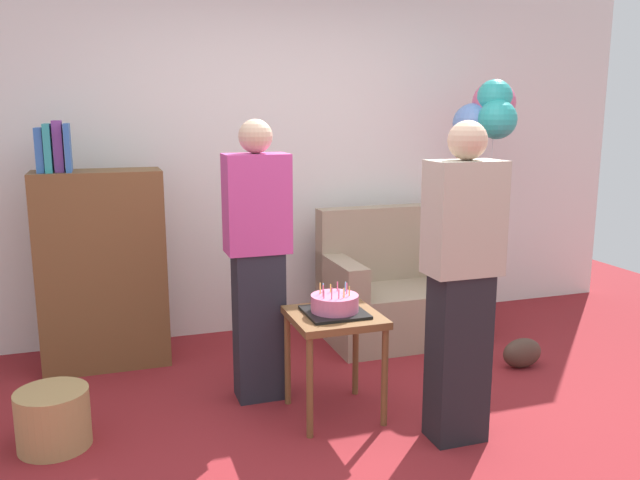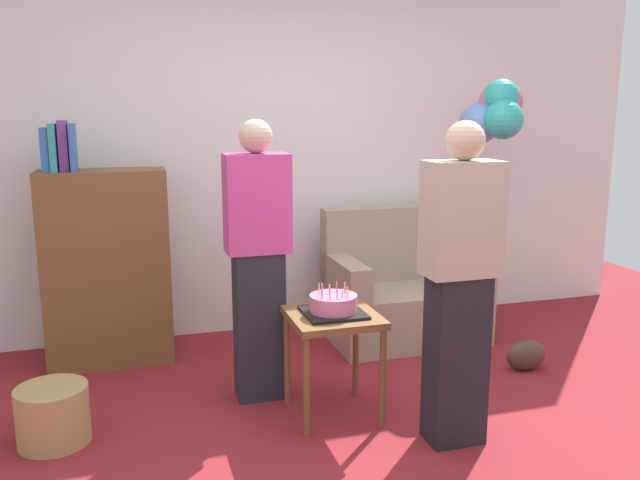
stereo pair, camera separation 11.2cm
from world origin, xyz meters
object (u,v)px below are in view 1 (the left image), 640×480
at_px(couch, 397,292).
at_px(wicker_basket, 53,419).
at_px(birthday_cake, 335,305).
at_px(balloon_bunch, 489,111).
at_px(handbag, 522,353).
at_px(side_table, 335,329).
at_px(person_holding_cake, 461,283).
at_px(bookshelf, 101,267).
at_px(person_blowing_candles, 258,260).

distance_m(couch, wicker_basket, 2.55).
distance_m(birthday_cake, balloon_bunch, 2.12).
xyz_separation_m(birthday_cake, wicker_basket, (-1.47, 0.11, -0.49)).
height_order(couch, handbag, couch).
height_order(side_table, balloon_bunch, balloon_bunch).
height_order(side_table, wicker_basket, side_table).
height_order(person_holding_cake, handbag, person_holding_cake).
bearing_deg(couch, person_holding_cake, -104.07).
xyz_separation_m(bookshelf, person_blowing_candles, (0.86, -0.82, 0.16)).
distance_m(side_table, birthday_cake, 0.14).
bearing_deg(person_holding_cake, wicker_basket, -18.76).
bearing_deg(bookshelf, wicker_basket, -104.10).
relative_size(side_table, person_blowing_candles, 0.36).
distance_m(bookshelf, wicker_basket, 1.22).
height_order(birthday_cake, balloon_bunch, balloon_bunch).
height_order(side_table, person_holding_cake, person_holding_cake).
height_order(bookshelf, person_holding_cake, person_holding_cake).
xyz_separation_m(person_blowing_candles, handbag, (1.75, -0.12, -0.73)).
relative_size(birthday_cake, wicker_basket, 0.89).
relative_size(wicker_basket, handbag, 1.29).
relative_size(person_blowing_candles, wicker_basket, 4.53).
relative_size(birthday_cake, person_holding_cake, 0.20).
xyz_separation_m(person_blowing_candles, wicker_basket, (-1.13, -0.25, -0.68)).
xyz_separation_m(bookshelf, person_holding_cake, (1.70, -1.63, 0.16)).
relative_size(bookshelf, birthday_cake, 5.05).
height_order(birthday_cake, person_blowing_candles, person_blowing_candles).
xyz_separation_m(birthday_cake, balloon_bunch, (1.56, 1.00, 1.03)).
xyz_separation_m(birthday_cake, person_holding_cake, (0.51, -0.45, 0.20)).
xyz_separation_m(couch, person_blowing_candles, (-1.23, -0.71, 0.49)).
xyz_separation_m(couch, person_holding_cake, (-0.38, -1.52, 0.49)).
bearing_deg(balloon_bunch, couch, 174.49).
distance_m(birthday_cake, handbag, 1.53).
bearing_deg(couch, handbag, -57.84).
xyz_separation_m(bookshelf, side_table, (1.20, -1.18, -0.17)).
relative_size(side_table, person_holding_cake, 0.36).
distance_m(bookshelf, handbag, 2.83).
bearing_deg(handbag, side_table, -170.38).
bearing_deg(side_table, balloon_bunch, 32.77).
bearing_deg(side_table, bookshelf, 135.44).
bearing_deg(wicker_basket, birthday_cake, -4.43).
bearing_deg(birthday_cake, side_table, 0.68).
distance_m(wicker_basket, balloon_bunch, 3.50).
bearing_deg(wicker_basket, couch, 22.11).
bearing_deg(birthday_cake, person_blowing_candles, 133.41).
xyz_separation_m(couch, bookshelf, (-2.08, 0.11, 0.33)).
height_order(birthday_cake, handbag, birthday_cake).
bearing_deg(side_table, birthday_cake, -179.32).
distance_m(couch, person_blowing_candles, 1.50).
bearing_deg(person_holding_cake, balloon_bunch, -128.66).
xyz_separation_m(bookshelf, wicker_basket, (-0.27, -1.07, -0.52)).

